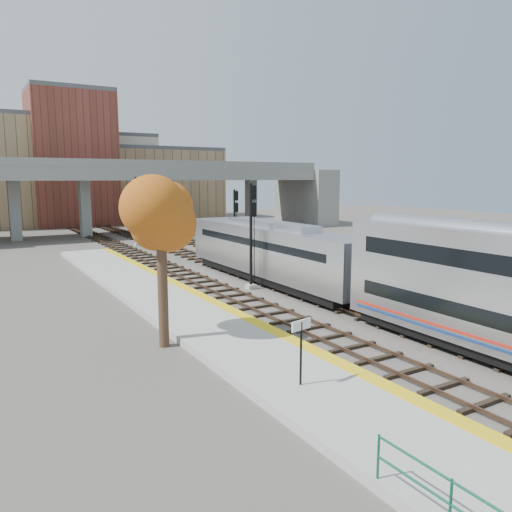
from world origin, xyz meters
TOP-DOWN VIEW (x-y plane):
  - ground at (0.00, 0.00)m, footprint 160.00×160.00m
  - platform at (-7.25, 0.00)m, footprint 4.50×60.00m
  - yellow_strip at (-5.35, 0.00)m, footprint 0.70×60.00m
  - tracks at (0.93, 12.50)m, footprint 10.70×95.00m
  - overpass at (4.92, 45.00)m, footprint 54.00×12.00m
  - buildings_far at (1.26, 66.57)m, footprint 43.00×21.00m
  - parking_lot at (14.00, 28.00)m, footprint 14.00×18.00m
  - locomotive at (1.00, 9.29)m, footprint 3.02×19.05m
  - signal_mast_near at (-1.10, 8.28)m, footprint 0.60×0.64m
  - signal_mast_mid at (3.00, 18.25)m, footprint 0.60×0.64m
  - signal_mast_far at (-1.10, 33.00)m, footprint 0.60×0.64m
  - station_sign at (-7.83, -6.71)m, footprint 0.89×0.24m
  - tree at (-10.10, 0.33)m, footprint 3.60×3.60m
  - car_a at (9.88, 22.83)m, footprint 1.45×3.49m
  - car_b at (12.07, 26.56)m, footprint 2.28×3.67m
  - car_c at (15.96, 32.27)m, footprint 3.10×3.94m

SIDE VIEW (x-z plane):
  - ground at x=0.00m, z-range 0.00..0.00m
  - parking_lot at x=14.00m, z-range 0.00..0.04m
  - tracks at x=0.93m, z-range -0.05..0.20m
  - platform at x=-7.25m, z-range 0.00..0.35m
  - yellow_strip at x=-5.35m, z-range 0.35..0.36m
  - car_c at x=15.96m, z-range 0.04..1.11m
  - car_b at x=12.07m, z-range 0.04..1.18m
  - car_a at x=9.88m, z-range 0.04..1.22m
  - station_sign at x=-7.83m, z-range 0.84..3.12m
  - locomotive at x=1.00m, z-range 0.23..4.33m
  - signal_mast_mid at x=3.00m, z-range -0.17..6.16m
  - signal_mast_near at x=-1.10m, z-range -0.04..6.93m
  - signal_mast_far at x=-1.10m, z-range 0.04..7.43m
  - overpass at x=4.92m, z-range 1.06..10.56m
  - tree at x=-10.10m, z-range 1.90..9.76m
  - buildings_far at x=1.26m, z-range -2.42..18.18m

